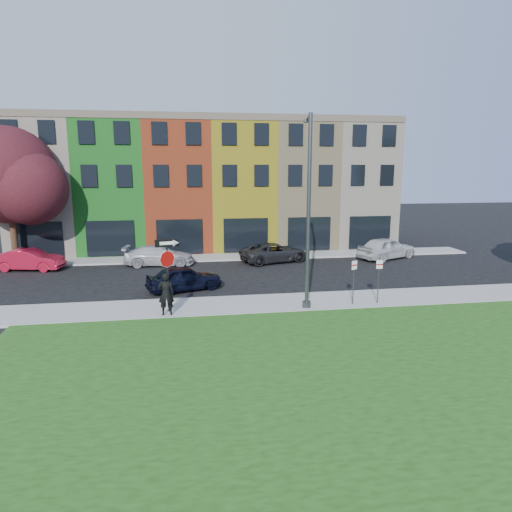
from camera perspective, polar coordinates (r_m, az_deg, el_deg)
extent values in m
plane|color=black|center=(19.83, 5.04, -8.57)|extent=(120.00, 120.00, 0.00)
cube|color=gray|center=(23.07, 8.10, -5.63)|extent=(40.00, 3.00, 0.12)
cube|color=gray|center=(33.79, -6.06, -0.21)|extent=(40.00, 2.40, 0.12)
cube|color=beige|center=(40.69, -23.98, 7.84)|extent=(5.00, 10.00, 10.00)
cube|color=green|center=(39.71, -16.93, 8.25)|extent=(5.00, 10.00, 10.00)
cube|color=#C14320|center=(39.34, -9.62, 8.55)|extent=(5.00, 10.00, 10.00)
cube|color=gold|center=(39.60, -2.29, 8.71)|extent=(5.00, 10.00, 10.00)
cube|color=tan|center=(40.49, 4.84, 8.74)|extent=(5.00, 10.00, 10.00)
cube|color=beige|center=(41.95, 11.57, 8.63)|extent=(5.00, 10.00, 10.00)
cube|color=black|center=(34.69, -5.38, 2.52)|extent=(30.00, 0.12, 2.60)
cylinder|color=black|center=(21.04, -10.95, -2.55)|extent=(0.08, 0.08, 3.29)
cylinder|color=silver|center=(20.85, -11.04, -0.36)|extent=(0.79, 0.22, 0.81)
cylinder|color=#910A07|center=(20.82, -11.04, -0.37)|extent=(0.75, 0.20, 0.77)
cube|color=black|center=(20.72, -11.11, 1.60)|extent=(1.03, 0.29, 0.34)
cube|color=silver|center=(20.69, -11.11, 1.59)|extent=(0.65, 0.18, 0.14)
imported|color=black|center=(20.79, -11.18, -4.67)|extent=(0.73, 0.51, 1.93)
imported|color=black|center=(25.16, -8.97, -2.75)|extent=(4.24, 5.11, 1.38)
imported|color=maroon|center=(33.16, -26.47, -0.41)|extent=(2.98, 4.81, 1.41)
imported|color=#B1B0B5|center=(31.87, -12.03, 0.06)|extent=(2.46, 4.94, 1.37)
imported|color=black|center=(32.31, 2.34, 0.44)|extent=(4.87, 6.10, 1.36)
imported|color=silver|center=(34.72, 16.00, 0.97)|extent=(5.46, 6.15, 1.61)
cylinder|color=#414345|center=(20.96, 6.58, 5.26)|extent=(0.18, 0.18, 8.87)
cylinder|color=#414345|center=(21.81, 6.33, -6.00)|extent=(0.40, 0.40, 0.30)
cylinder|color=#414345|center=(21.96, 6.60, 16.86)|extent=(0.48, 1.99, 0.12)
cube|color=#414345|center=(23.04, 6.35, 16.47)|extent=(0.35, 0.59, 0.16)
cylinder|color=#414345|center=(22.40, 12.09, -3.14)|extent=(0.05, 0.05, 2.25)
cube|color=silver|center=(22.19, 12.20, -1.13)|extent=(0.30, 0.14, 0.42)
cube|color=#910A07|center=(22.18, 12.22, -1.14)|extent=(0.30, 0.13, 0.06)
cylinder|color=#414345|center=(22.85, 15.06, -2.99)|extent=(0.05, 0.05, 2.25)
cube|color=silver|center=(22.64, 15.19, -1.02)|extent=(0.32, 0.02, 0.42)
cube|color=#910A07|center=(22.62, 15.21, -1.03)|extent=(0.32, 0.01, 0.06)
cylinder|color=black|center=(35.52, -28.01, 2.22)|extent=(0.44, 0.44, 3.70)
sphere|color=black|center=(35.21, -28.63, 8.86)|extent=(6.50, 6.50, 6.50)
sphere|color=black|center=(33.80, -26.44, 7.63)|extent=(4.87, 4.87, 4.87)
sphere|color=black|center=(35.72, -27.95, 10.77)|extent=(3.90, 3.90, 3.90)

